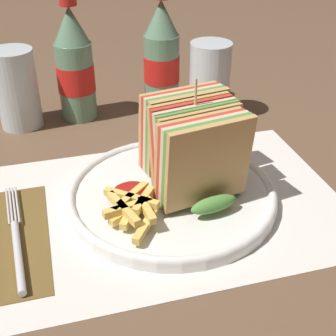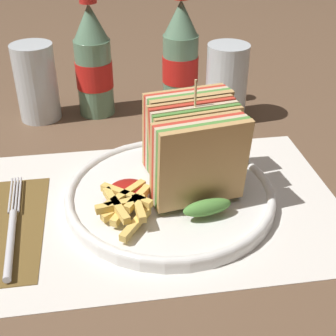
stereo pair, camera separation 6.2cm
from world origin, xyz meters
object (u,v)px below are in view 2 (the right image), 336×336
plate_main (170,195)px  coke_bottle_far (180,58)px  fork (11,232)px  coke_bottle_near (93,64)px  club_sandwich (193,148)px  glass_far (36,82)px  glass_near (226,88)px

plate_main → coke_bottle_far: 0.31m
plate_main → fork: size_ratio=1.38×
coke_bottle_near → coke_bottle_far: 0.15m
coke_bottle_near → fork: bearing=-108.1°
fork → coke_bottle_near: size_ratio=0.93×
club_sandwich → coke_bottle_far: 0.29m
coke_bottle_far → club_sandwich: bearing=-96.6°
club_sandwich → glass_far: size_ratio=1.25×
coke_bottle_near → plate_main: bearing=-73.1°
coke_bottle_near → glass_near: coke_bottle_near is taller
fork → coke_bottle_far: size_ratio=0.93×
fork → coke_bottle_far: coke_bottle_far is taller
plate_main → glass_near: 0.27m
coke_bottle_near → glass_far: size_ratio=1.62×
plate_main → fork: 0.20m
plate_main → coke_bottle_near: bearing=106.9°
fork → glass_far: size_ratio=1.50×
fork → glass_near: size_ratio=1.50×
coke_bottle_near → coke_bottle_far: (0.15, 0.00, 0.00)m
plate_main → coke_bottle_near: size_ratio=1.28×
coke_bottle_far → glass_far: coke_bottle_far is taller
coke_bottle_far → glass_far: (-0.25, -0.01, -0.03)m
club_sandwich → coke_bottle_near: coke_bottle_near is taller
fork → plate_main: bearing=8.6°
plate_main → club_sandwich: 0.07m
fork → glass_far: 0.33m
glass_far → club_sandwich: bearing=-51.5°
fork → club_sandwich: bearing=9.2°
club_sandwich → coke_bottle_far: bearing=83.4°
glass_near → club_sandwich: bearing=-114.6°
fork → coke_bottle_near: bearing=68.1°
plate_main → coke_bottle_far: size_ratio=1.28×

